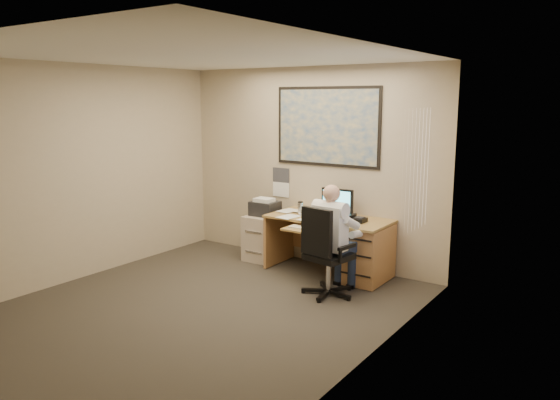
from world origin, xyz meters
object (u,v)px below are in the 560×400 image
Objects in this scene: desk at (352,244)px; person at (331,240)px; office_chair at (327,270)px; filing_cabinet at (265,233)px.

desk is 1.23× the size of person.
office_chair is 0.35m from person.
filing_cabinet is 1.68m from office_chair.
desk reaches higher than filing_cabinet.
office_chair is at bearing -29.73° from filing_cabinet.
desk is 1.51× the size of office_chair.
desk is 1.80× the size of filing_cabinet.
filing_cabinet is 0.68× the size of person.
filing_cabinet is at bearing 161.24° from office_chair.
office_chair is (0.08, -0.77, -0.13)m from desk.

